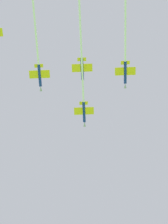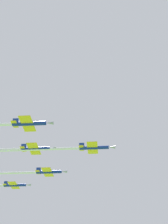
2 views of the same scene
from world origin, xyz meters
The scene contains 3 objects.
jet_lead centered at (-16.66, 13.76, 184.96)m, with size 44.12×34.61×2.78m.
jet_port_inner centered at (-17.20, 39.17, 184.27)m, with size 36.98×29.06×2.78m.
jet_port_outer centered at (-30.97, 24.88, 185.27)m, with size 37.24×29.26×2.78m.
Camera 2 is at (-66.86, -78.17, 132.21)m, focal length 50.64 mm.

